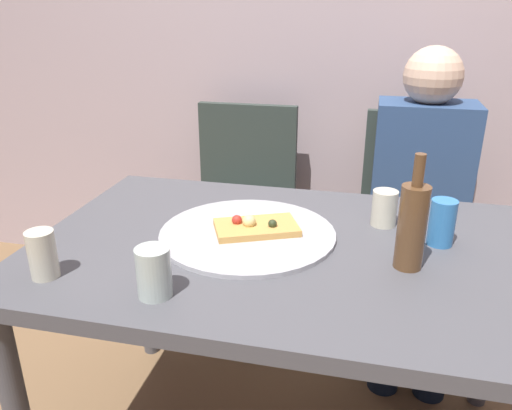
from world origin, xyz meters
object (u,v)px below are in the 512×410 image
dining_table (291,273)px  chair_right (414,212)px  tumbler_near (384,208)px  chair_left (241,197)px  tumbler_far (42,254)px  wine_bottle (412,225)px  soda_can (442,223)px  pizza_tray (248,233)px  guest_in_sweater (420,195)px  pizza_slice_last (255,227)px  wine_glass (154,272)px

dining_table → chair_right: chair_right is taller
tumbler_near → chair_left: chair_left is taller
tumbler_far → chair_right: 1.46m
wine_bottle → soda_can: (0.09, 0.15, -0.05)m
tumbler_far → soda_can: size_ratio=0.93×
chair_left → pizza_tray: bearing=106.1°
tumbler_near → guest_in_sweater: guest_in_sweater is taller
tumbler_near → chair_right: bearing=77.3°
pizza_tray → wine_bottle: 0.43m
dining_table → wine_bottle: wine_bottle is taller
wine_bottle → dining_table: bearing=169.9°
tumbler_far → wine_bottle: bearing=16.3°
pizza_slice_last → tumbler_far: (-0.42, -0.33, 0.03)m
soda_can → chair_right: (0.00, 0.73, -0.27)m
soda_can → wine_glass: bearing=-147.2°
tumbler_near → chair_left: (-0.59, 0.64, -0.26)m
chair_left → guest_in_sweater: bearing=168.3°
pizza_tray → wine_glass: (-0.12, -0.33, 0.05)m
pizza_tray → pizza_slice_last: (0.02, 0.01, 0.02)m
pizza_tray → tumbler_far: bearing=-141.4°
wine_bottle → tumbler_near: wine_bottle is taller
wine_bottle → pizza_slice_last: bearing=166.9°
wine_bottle → guest_in_sweater: 0.75m
pizza_slice_last → tumbler_far: size_ratio=2.25×
pizza_tray → tumbler_far: 0.51m
chair_right → guest_in_sweater: bearing=90.0°
pizza_tray → tumbler_near: bearing=23.9°
wine_bottle → tumbler_near: 0.25m
guest_in_sweater → dining_table: bearing=61.0°
pizza_tray → wine_bottle: bearing=-11.0°
chair_left → guest_in_sweater: (0.73, -0.15, 0.13)m
wine_bottle → soda_can: bearing=59.2°
wine_bottle → chair_right: size_ratio=0.31×
pizza_slice_last → wine_bottle: 0.41m
dining_table → pizza_slice_last: size_ratio=5.32×
chair_left → guest_in_sweater: 0.76m
dining_table → chair_right: size_ratio=1.50×
tumbler_near → chair_right: chair_right is taller
dining_table → wine_glass: bearing=-129.0°
pizza_slice_last → guest_in_sweater: guest_in_sweater is taller
tumbler_far → dining_table: bearing=28.8°
wine_glass → wine_bottle: bearing=25.5°
wine_glass → guest_in_sweater: (0.62, 0.98, -0.13)m
tumbler_far → chair_left: chair_left is taller
wine_bottle → chair_left: bearing=126.2°
soda_can → pizza_tray: bearing=-172.6°
chair_right → dining_table: bearing=65.7°
tumbler_near → soda_can: 0.17m
tumbler_far → chair_right: size_ratio=0.13×
pizza_slice_last → chair_left: chair_left is taller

